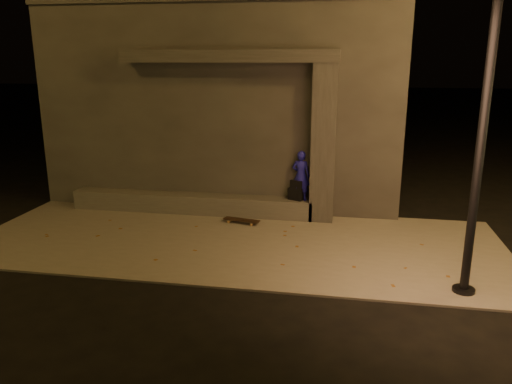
% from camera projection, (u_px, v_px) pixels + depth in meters
% --- Properties ---
extents(ground, '(120.00, 120.00, 0.00)m').
position_uv_depth(ground, '(210.00, 283.00, 8.58)').
color(ground, black).
rests_on(ground, ground).
extents(sidewalk, '(11.00, 4.40, 0.04)m').
position_uv_depth(sidewalk, '(235.00, 241.00, 10.47)').
color(sidewalk, slate).
rests_on(sidewalk, ground).
extents(building, '(9.00, 5.10, 5.22)m').
position_uv_depth(building, '(234.00, 99.00, 14.24)').
color(building, '#373432').
rests_on(building, ground).
extents(ledge, '(6.00, 0.55, 0.45)m').
position_uv_depth(ledge, '(191.00, 203.00, 12.33)').
color(ledge, '#504E48').
rests_on(ledge, sidewalk).
extents(column, '(0.55, 0.55, 3.60)m').
position_uv_depth(column, '(324.00, 144.00, 11.37)').
color(column, '#373432').
rests_on(column, sidewalk).
extents(canopy, '(5.00, 0.70, 0.28)m').
position_uv_depth(canopy, '(229.00, 56.00, 11.29)').
color(canopy, '#373432').
rests_on(canopy, column).
extents(skateboarder, '(0.47, 0.36, 1.18)m').
position_uv_depth(skateboarder, '(301.00, 176.00, 11.65)').
color(skateboarder, '#1A18A0').
rests_on(skateboarder, ledge).
extents(backpack, '(0.40, 0.34, 0.48)m').
position_uv_depth(backpack, '(296.00, 193.00, 11.78)').
color(backpack, black).
rests_on(backpack, ledge).
extents(skateboard, '(0.88, 0.39, 0.09)m').
position_uv_depth(skateboard, '(241.00, 220.00, 11.51)').
color(skateboard, black).
rests_on(skateboard, sidewalk).
extents(street_lamp_0, '(0.36, 0.36, 6.94)m').
position_uv_depth(street_lamp_0, '(493.00, 43.00, 7.16)').
color(street_lamp_0, black).
rests_on(street_lamp_0, ground).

